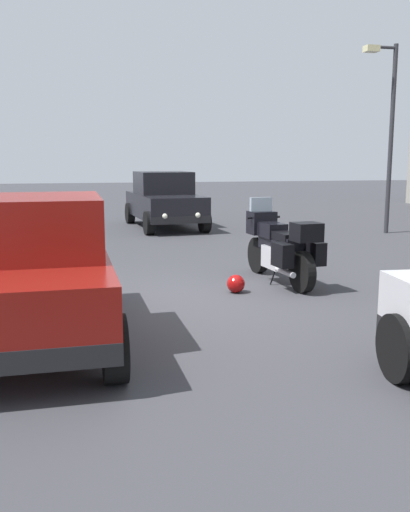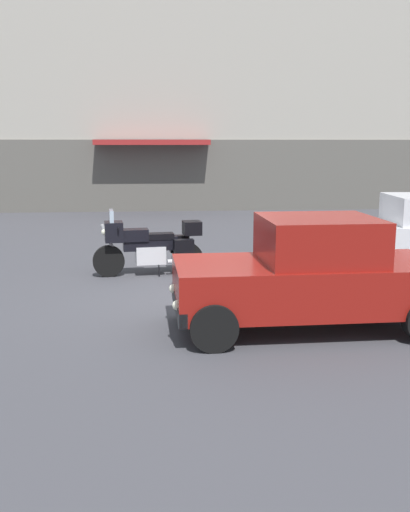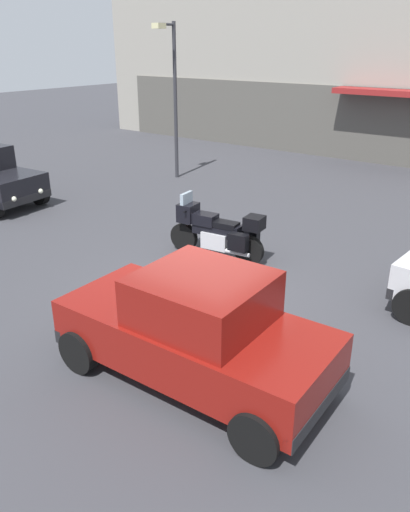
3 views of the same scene
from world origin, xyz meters
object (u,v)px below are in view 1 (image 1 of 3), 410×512
at_px(motorcycle, 280,245).
at_px(car_hatchback_near, 164,200).
at_px(streetlamp_curbside, 387,121).
at_px(car_wagon_end, 32,271).
at_px(helmet, 236,284).

distance_m(motorcycle, car_hatchback_near, 7.88).
xyz_separation_m(car_hatchback_near, streetlamp_curbside, (2.52, 5.65, 2.20)).
distance_m(car_wagon_end, streetlamp_curbside, 11.71).
relative_size(helmet, car_hatchback_near, 0.07).
distance_m(helmet, car_hatchback_near, 8.43).
bearing_deg(helmet, car_wagon_end, -58.16).
distance_m(car_hatchback_near, streetlamp_curbside, 6.57).
bearing_deg(helmet, streetlamp_curbside, 135.59).
bearing_deg(helmet, motorcycle, 121.89).
bearing_deg(car_wagon_end, streetlamp_curbside, -49.74).
height_order(motorcycle, helmet, motorcycle).
xyz_separation_m(motorcycle, car_wagon_end, (2.32, -3.73, 0.19)).
distance_m(helmet, car_wagon_end, 3.40).
height_order(motorcycle, streetlamp_curbside, streetlamp_curbside).
bearing_deg(streetlamp_curbside, helmet, -44.41).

